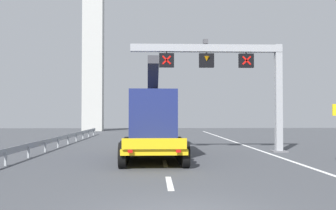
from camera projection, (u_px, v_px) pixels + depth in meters
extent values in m
cube|color=silver|center=(169.00, 183.00, 12.73)|extent=(0.20, 2.60, 0.01)
cube|color=silver|center=(165.00, 163.00, 17.85)|extent=(0.20, 2.60, 0.01)
cube|color=silver|center=(163.00, 153.00, 22.97)|extent=(0.20, 2.60, 0.01)
cube|color=silver|center=(161.00, 146.00, 28.10)|extent=(0.20, 2.60, 0.01)
cube|color=silver|center=(160.00, 141.00, 33.22)|extent=(0.20, 2.60, 0.01)
cube|color=silver|center=(159.00, 137.00, 38.34)|extent=(0.20, 2.60, 0.01)
cube|color=silver|center=(158.00, 135.00, 43.47)|extent=(0.20, 2.60, 0.01)
cube|color=silver|center=(158.00, 132.00, 48.59)|extent=(0.20, 2.60, 0.01)
cube|color=silver|center=(278.00, 157.00, 20.69)|extent=(0.20, 63.00, 0.01)
cube|color=#9EA0A5|center=(278.00, 98.00, 23.49)|extent=(0.40, 0.40, 6.60)
cube|color=slate|center=(279.00, 151.00, 23.41)|extent=(0.90, 0.90, 0.08)
cube|color=#9EA0A5|center=(206.00, 48.00, 23.40)|extent=(9.28, 0.44, 0.44)
cube|color=#4C4C51|center=(205.00, 42.00, 23.41)|extent=(0.28, 0.40, 0.28)
cube|color=black|center=(246.00, 61.00, 23.47)|extent=(0.91, 0.24, 0.86)
cube|color=#9EA0A5|center=(246.00, 53.00, 23.48)|extent=(0.08, 0.08, 0.16)
cube|color=red|center=(247.00, 60.00, 23.34)|extent=(0.56, 0.02, 0.56)
cube|color=red|center=(247.00, 60.00, 23.34)|extent=(0.56, 0.02, 0.56)
cube|color=black|center=(206.00, 61.00, 23.38)|extent=(0.91, 0.24, 0.86)
cube|color=#9EA0A5|center=(206.00, 53.00, 23.39)|extent=(0.08, 0.08, 0.16)
cone|color=orange|center=(207.00, 59.00, 23.25)|extent=(0.33, 0.33, 0.30)
cube|color=black|center=(167.00, 60.00, 23.29)|extent=(0.91, 0.24, 0.86)
cube|color=#9EA0A5|center=(167.00, 52.00, 23.30)|extent=(0.08, 0.08, 0.16)
cube|color=red|center=(167.00, 60.00, 23.16)|extent=(0.56, 0.02, 0.56)
cube|color=red|center=(167.00, 60.00, 23.16)|extent=(0.56, 0.02, 0.56)
cube|color=yellow|center=(153.00, 143.00, 20.85)|extent=(2.97, 10.44, 0.24)
cube|color=yellow|center=(154.00, 144.00, 15.59)|extent=(2.66, 0.12, 0.44)
cylinder|color=black|center=(122.00, 155.00, 16.28)|extent=(0.34, 1.11, 1.10)
cylinder|color=black|center=(185.00, 155.00, 16.42)|extent=(0.34, 1.11, 1.10)
cylinder|color=black|center=(124.00, 153.00, 17.33)|extent=(0.34, 1.11, 1.10)
cylinder|color=black|center=(183.00, 153.00, 17.47)|extent=(0.34, 1.11, 1.10)
cylinder|color=black|center=(125.00, 151.00, 18.38)|extent=(0.34, 1.11, 1.10)
cylinder|color=black|center=(181.00, 150.00, 18.52)|extent=(0.34, 1.11, 1.10)
cylinder|color=black|center=(126.00, 149.00, 19.42)|extent=(0.34, 1.11, 1.10)
cylinder|color=black|center=(179.00, 149.00, 19.57)|extent=(0.34, 1.11, 1.10)
cylinder|color=black|center=(128.00, 147.00, 20.47)|extent=(0.34, 1.11, 1.10)
cylinder|color=black|center=(178.00, 147.00, 20.62)|extent=(0.34, 1.11, 1.10)
cube|color=silver|center=(151.00, 117.00, 27.97)|extent=(2.63, 3.24, 3.10)
cube|color=black|center=(151.00, 108.00, 27.99)|extent=(2.66, 3.26, 0.60)
cylinder|color=black|center=(134.00, 138.00, 28.74)|extent=(0.36, 1.11, 1.10)
cylinder|color=black|center=(168.00, 138.00, 28.88)|extent=(0.36, 1.11, 1.10)
cylinder|color=black|center=(133.00, 139.00, 26.75)|extent=(0.36, 1.11, 1.10)
cylinder|color=black|center=(170.00, 139.00, 26.88)|extent=(0.36, 1.11, 1.10)
cube|color=navy|center=(153.00, 116.00, 21.28)|extent=(2.47, 5.76, 2.70)
cube|color=#2D2D33|center=(153.00, 80.00, 20.48)|extent=(0.61, 2.95, 2.29)
cube|color=red|center=(130.00, 151.00, 15.49)|extent=(0.20, 0.06, 0.12)
cube|color=red|center=(178.00, 151.00, 15.59)|extent=(0.20, 0.06, 0.12)
cube|color=#999EA3|center=(51.00, 140.00, 24.88)|extent=(0.04, 37.36, 0.32)
cube|color=#999EA3|center=(6.00, 159.00, 17.10)|extent=(0.10, 0.10, 0.60)
cube|color=#999EA3|center=(28.00, 152.00, 20.21)|extent=(0.10, 0.10, 0.60)
cube|color=#999EA3|center=(45.00, 147.00, 23.32)|extent=(0.10, 0.10, 0.60)
cube|color=#999EA3|center=(58.00, 143.00, 26.43)|extent=(0.10, 0.10, 0.60)
cube|color=#999EA3|center=(68.00, 140.00, 29.54)|extent=(0.10, 0.10, 0.60)
cube|color=#999EA3|center=(76.00, 138.00, 32.65)|extent=(0.10, 0.10, 0.60)
cube|color=#999EA3|center=(83.00, 136.00, 35.76)|extent=(0.10, 0.10, 0.60)
cube|color=#999EA3|center=(89.00, 134.00, 38.87)|extent=(0.10, 0.10, 0.60)
cube|color=#999EA3|center=(94.00, 133.00, 41.99)|extent=(0.10, 0.10, 0.60)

